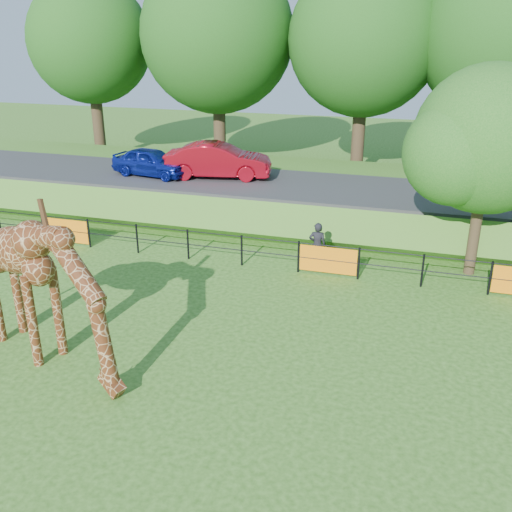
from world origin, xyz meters
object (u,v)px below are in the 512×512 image
object	(u,v)px
car_blue	(151,162)
visitor	(317,245)
car_red	(218,160)
tree_east	(491,145)
giraffe	(45,292)

from	to	relation	value
car_blue	visitor	size ratio (longest dim) A/B	2.30
car_red	tree_east	size ratio (longest dim) A/B	0.69
car_red	visitor	bearing A→B (deg)	-146.15
car_red	car_blue	bearing A→B (deg)	89.60
car_red	visitor	world-z (taller)	car_red
car_blue	car_red	bearing A→B (deg)	-69.55
car_blue	visitor	world-z (taller)	car_blue
car_blue	tree_east	world-z (taller)	tree_east
giraffe	car_red	xyz separation A→B (m)	(-0.67, 13.35, 0.32)
giraffe	car_blue	xyz separation A→B (m)	(-3.66, 12.77, 0.18)
visitor	car_blue	bearing A→B (deg)	-34.77
car_blue	tree_east	bearing A→B (deg)	-96.65
giraffe	car_blue	bearing A→B (deg)	128.23
visitor	tree_east	bearing A→B (deg)	-172.83
giraffe	tree_east	world-z (taller)	tree_east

